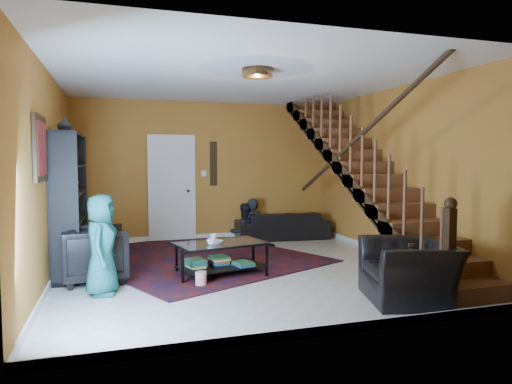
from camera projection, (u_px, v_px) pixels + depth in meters
floor at (241, 269)px, 6.81m from camera, size 5.50×5.50×0.00m
room at (145, 253)px, 7.69m from camera, size 5.50×5.50×5.50m
staircase at (368, 174)px, 7.33m from camera, size 0.95×5.02×3.18m
bookshelf at (71, 205)px, 6.61m from camera, size 0.35×1.80×2.00m
door at (172, 190)px, 9.13m from camera, size 0.82×0.05×2.05m
framed_picture at (40, 149)px, 5.08m from camera, size 0.04×0.74×0.74m
wall_hanging at (213, 164)px, 9.35m from camera, size 0.14×0.03×0.90m
ceiling_fixture at (257, 73)px, 5.86m from camera, size 0.40×0.40×0.10m
rug at (195, 257)px, 7.60m from camera, size 4.47×4.70×0.02m
sofa at (282, 225)px, 9.42m from camera, size 1.94×0.90×0.55m
armchair_left at (95, 254)px, 6.07m from camera, size 0.90×0.88×0.74m
armchair_right at (409, 271)px, 5.26m from camera, size 1.16×1.26×0.68m
person_adult_a at (252, 230)px, 9.29m from camera, size 0.50×0.35×1.30m
person_adult_b at (244, 233)px, 9.24m from camera, size 0.62×0.50×1.20m
person_child at (101, 245)px, 5.46m from camera, size 0.47×0.64×1.22m
coffee_table at (221, 256)px, 6.43m from camera, size 1.35×0.97×0.46m
cup_a at (211, 242)px, 6.23m from camera, size 0.13×0.13×0.09m
cup_b at (214, 237)px, 6.53m from camera, size 0.13×0.13×0.10m
bowl at (215, 242)px, 6.28m from camera, size 0.27×0.27×0.05m
vase at (65, 124)px, 6.06m from camera, size 0.18×0.18×0.19m
popcorn_bucket at (201, 278)px, 5.86m from camera, size 0.18×0.18×0.17m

